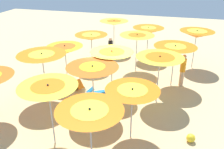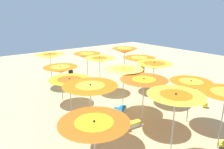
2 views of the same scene
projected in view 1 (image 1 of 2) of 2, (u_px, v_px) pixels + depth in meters
The scene contains 21 objects.
ground at pixel (111, 90), 13.03m from camera, with size 40.72×40.72×0.04m, color #D1B57F.
beach_umbrella_0 at pixel (90, 114), 6.99m from camera, with size 2.05×2.05×2.50m.
beach_umbrella_1 at pixel (132, 94), 8.69m from camera, with size 2.02×2.02×2.22m.
beach_umbrella_2 at pixel (160, 60), 11.01m from camera, with size 2.23×2.23×2.45m.
beach_umbrella_3 at pixel (175, 49), 12.57m from camera, with size 2.26×2.26×2.39m.
beach_umbrella_4 at pixel (197, 34), 14.83m from camera, with size 2.12×2.12×2.53m.
beach_umbrella_5 at pixel (48, 91), 8.23m from camera, with size 2.08×2.08×2.56m.
beach_umbrella_6 at pixel (92, 70), 10.14m from camera, with size 2.26×2.26×2.39m.
beach_umbrella_7 at pixel (112, 55), 11.67m from camera, with size 2.15×2.15×2.44m.
beach_umbrella_8 at pixel (137, 37), 14.40m from camera, with size 2.11×2.11×2.41m.
beach_umbrella_9 at pixel (148, 30), 16.40m from camera, with size 2.15×2.15×2.32m.
beach_umbrella_11 at pixel (42, 58), 11.13m from camera, with size 2.28×2.28×2.53m.
beach_umbrella_12 at pixel (65, 50), 13.12m from camera, with size 2.01×2.01×2.22m.
beach_umbrella_13 at pixel (91, 37), 15.11m from camera, with size 2.08×2.08×2.24m.
beach_umbrella_14 at pixel (114, 23), 17.70m from camera, with size 2.13×2.13×2.45m.
lounger_0 at pixel (74, 84), 13.13m from camera, with size 1.00×1.28×0.65m.
lounger_2 at pixel (101, 92), 12.36m from camera, with size 0.97×1.34×0.54m.
lounger_4 at pixel (81, 106), 11.21m from camera, with size 0.44×1.29×0.57m.
beachgoer_0 at pixel (183, 70), 13.08m from camera, with size 0.30×0.30×1.85m.
beachgoer_1 at pixel (111, 50), 16.01m from camera, with size 0.30×0.30×1.84m.
beach_ball at pixel (191, 138), 9.21m from camera, with size 0.34×0.34×0.34m, color yellow.
Camera 1 is at (11.00, 3.03, 6.32)m, focal length 38.26 mm.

